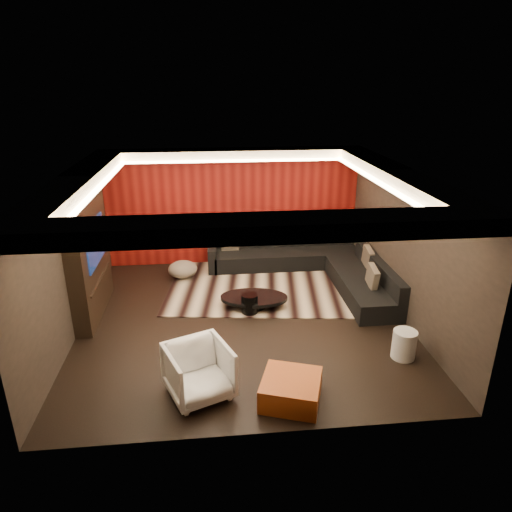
{
  "coord_description": "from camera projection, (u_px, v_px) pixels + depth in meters",
  "views": [
    {
      "loc": [
        -0.56,
        -7.61,
        4.28
      ],
      "look_at": [
        0.3,
        0.6,
        1.05
      ],
      "focal_mm": 32.0,
      "sensor_mm": 36.0,
      "label": 1
    }
  ],
  "objects": [
    {
      "name": "red_feature_wall",
      "position": [
        233.0,
        207.0,
        10.9
      ],
      "size": [
        5.98,
        0.05,
        2.78
      ],
      "primitive_type": "cube",
      "color": "#6B0C0A",
      "rests_on": "ground"
    },
    {
      "name": "soffit_left",
      "position": [
        77.0,
        183.0,
        7.42
      ],
      "size": [
        0.6,
        4.8,
        0.22
      ],
      "primitive_type": "cube",
      "color": "silver",
      "rests_on": "ground"
    },
    {
      "name": "wall_left",
      "position": [
        69.0,
        257.0,
        7.86
      ],
      "size": [
        0.02,
        6.0,
        2.8
      ],
      "primitive_type": "cube",
      "color": "black",
      "rests_on": "ground"
    },
    {
      "name": "cove_left",
      "position": [
        99.0,
        188.0,
        7.49
      ],
      "size": [
        0.08,
        4.8,
        0.04
      ],
      "primitive_type": "cube",
      "color": "#FFD899",
      "rests_on": "ground"
    },
    {
      "name": "floor",
      "position": [
        244.0,
        320.0,
        8.67
      ],
      "size": [
        6.0,
        6.0,
        0.02
      ],
      "primitive_type": "cube",
      "color": "black",
      "rests_on": "ground"
    },
    {
      "name": "wall_right",
      "position": [
        405.0,
        245.0,
        8.44
      ],
      "size": [
        0.02,
        6.0,
        2.8
      ],
      "primitive_type": "cube",
      "color": "black",
      "rests_on": "ground"
    },
    {
      "name": "coffee_table",
      "position": [
        254.0,
        301.0,
        9.07
      ],
      "size": [
        1.49,
        1.49,
        0.22
      ],
      "primitive_type": "cylinder",
      "rotation": [
        0.0,
        0.0,
        -0.12
      ],
      "color": "black",
      "rests_on": "rug"
    },
    {
      "name": "white_side_table",
      "position": [
        404.0,
        344.0,
        7.41
      ],
      "size": [
        0.42,
        0.42,
        0.48
      ],
      "primitive_type": "cylinder",
      "rotation": [
        0.0,
        0.0,
        0.09
      ],
      "color": "silver",
      "rests_on": "floor"
    },
    {
      "name": "tv_surround",
      "position": [
        89.0,
        260.0,
        8.54
      ],
      "size": [
        0.3,
        2.0,
        2.2
      ],
      "primitive_type": "cube",
      "color": "black",
      "rests_on": "ground"
    },
    {
      "name": "orange_ottoman",
      "position": [
        291.0,
        390.0,
        6.43
      ],
      "size": [
        1.02,
        1.02,
        0.36
      ],
      "primitive_type": "cube",
      "rotation": [
        0.0,
        0.0,
        -0.33
      ],
      "color": "#AB4416",
      "rests_on": "floor"
    },
    {
      "name": "rug",
      "position": [
        262.0,
        285.0,
        10.09
      ],
      "size": [
        4.34,
        3.47,
        0.02
      ],
      "primitive_type": "cube",
      "rotation": [
        0.0,
        0.0,
        -0.12
      ],
      "color": "#BFAA8C",
      "rests_on": "floor"
    },
    {
      "name": "tv_shelf",
      "position": [
        100.0,
        279.0,
        8.7
      ],
      "size": [
        0.04,
        1.6,
        0.04
      ],
      "primitive_type": "cube",
      "color": "black",
      "rests_on": "ground"
    },
    {
      "name": "ceiling",
      "position": [
        242.0,
        172.0,
        7.64
      ],
      "size": [
        6.0,
        6.0,
        0.02
      ],
      "primitive_type": "cube",
      "color": "silver",
      "rests_on": "ground"
    },
    {
      "name": "soffit_front",
      "position": [
        260.0,
        228.0,
        5.18
      ],
      "size": [
        6.0,
        0.6,
        0.22
      ],
      "primitive_type": "cube",
      "color": "silver",
      "rests_on": "ground"
    },
    {
      "name": "soffit_back",
      "position": [
        233.0,
        154.0,
        10.18
      ],
      "size": [
        6.0,
        0.6,
        0.22
      ],
      "primitive_type": "cube",
      "color": "silver",
      "rests_on": "ground"
    },
    {
      "name": "cove_front",
      "position": [
        257.0,
        226.0,
        5.53
      ],
      "size": [
        4.8,
        0.08,
        0.04
      ],
      "primitive_type": "cube",
      "color": "#FFD899",
      "rests_on": "ground"
    },
    {
      "name": "sectional_sofa",
      "position": [
        312.0,
        266.0,
        10.46
      ],
      "size": [
        3.65,
        3.5,
        0.75
      ],
      "color": "black",
      "rests_on": "floor"
    },
    {
      "name": "drum_stool",
      "position": [
        250.0,
        303.0,
        8.82
      ],
      "size": [
        0.35,
        0.35,
        0.38
      ],
      "primitive_type": "cylinder",
      "rotation": [
        0.0,
        0.0,
        -0.08
      ],
      "color": "black",
      "rests_on": "rug"
    },
    {
      "name": "cove_right",
      "position": [
        377.0,
        181.0,
        7.94
      ],
      "size": [
        0.08,
        4.8,
        0.04
      ],
      "primitive_type": "cube",
      "color": "#FFD899",
      "rests_on": "ground"
    },
    {
      "name": "armchair",
      "position": [
        199.0,
        372.0,
        6.47
      ],
      "size": [
        1.11,
        1.12,
        0.79
      ],
      "primitive_type": "imported",
      "rotation": [
        0.0,
        0.0,
        0.39
      ],
      "color": "white",
      "rests_on": "floor"
    },
    {
      "name": "striped_pouf",
      "position": [
        183.0,
        269.0,
        10.42
      ],
      "size": [
        0.85,
        0.85,
        0.37
      ],
      "primitive_type": "ellipsoid",
      "rotation": [
        0.0,
        0.0,
        0.36
      ],
      "color": "beige",
      "rests_on": "rug"
    },
    {
      "name": "soffit_right",
      "position": [
        396.0,
        176.0,
        7.94
      ],
      "size": [
        0.6,
        4.8,
        0.22
      ],
      "primitive_type": "cube",
      "color": "silver",
      "rests_on": "ground"
    },
    {
      "name": "throw_pillows",
      "position": [
        319.0,
        258.0,
        9.96
      ],
      "size": [
        3.23,
        2.69,
        0.5
      ],
      "color": "tan",
      "rests_on": "sectional_sofa"
    },
    {
      "name": "wall_back",
      "position": [
        233.0,
        207.0,
        10.94
      ],
      "size": [
        6.0,
        0.02,
        2.8
      ],
      "primitive_type": "cube",
      "color": "black",
      "rests_on": "ground"
    },
    {
      "name": "cove_back",
      "position": [
        234.0,
        161.0,
        9.9
      ],
      "size": [
        4.8,
        0.08,
        0.04
      ],
      "primitive_type": "cube",
      "color": "#FFD899",
      "rests_on": "ground"
    },
    {
      "name": "tv_screen",
      "position": [
        95.0,
        242.0,
        8.43
      ],
      "size": [
        0.04,
        1.3,
        0.8
      ],
      "primitive_type": "cube",
      "color": "black",
      "rests_on": "ground"
    }
  ]
}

